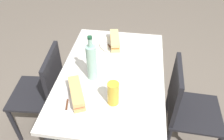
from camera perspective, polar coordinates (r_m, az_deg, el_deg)
ground_plane at (r=2.14m, az=0.00°, el=-16.03°), size 8.00×8.00×0.00m
dining_table at (r=1.65m, az=0.00°, el=-3.90°), size 1.12×0.73×0.76m
chair_far at (r=1.90m, az=-17.07°, el=-4.99°), size 0.43×0.43×0.85m
chair_near at (r=1.79m, az=18.35°, el=-9.05°), size 0.41×0.41×0.85m
plate_near at (r=1.39m, az=-9.09°, el=-7.17°), size 0.25×0.25×0.01m
baguette_sandwich_near at (r=1.36m, az=-9.27°, el=-5.99°), size 0.26×0.17×0.07m
knife_near at (r=1.38m, az=-11.47°, el=-7.63°), size 0.18×0.04×0.01m
plate_far at (r=1.83m, az=0.71°, el=6.63°), size 0.25×0.25×0.01m
baguette_sandwich_far at (r=1.81m, az=0.72°, el=7.72°), size 0.26×0.12×0.07m
knife_far at (r=1.81m, az=-0.94°, el=6.68°), size 0.17×0.09×0.01m
water_bottle at (r=1.44m, az=-5.34°, el=2.09°), size 0.07×0.07×0.33m
beer_glass at (r=1.31m, az=0.30°, el=-6.11°), size 0.07×0.07×0.16m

